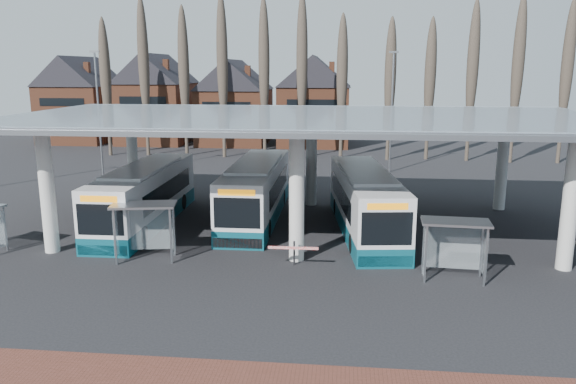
# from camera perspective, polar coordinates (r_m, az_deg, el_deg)

# --- Properties ---
(ground) EXTENTS (140.00, 140.00, 0.00)m
(ground) POSITION_cam_1_polar(r_m,az_deg,el_deg) (24.16, 0.34, -8.85)
(ground) COLOR black
(ground) RESTS_ON ground
(station_canopy) EXTENTS (32.00, 16.00, 6.34)m
(station_canopy) POSITION_cam_1_polar(r_m,az_deg,el_deg) (30.64, 1.80, 6.65)
(station_canopy) COLOR silver
(station_canopy) RESTS_ON ground
(poplar_row) EXTENTS (45.10, 1.10, 14.50)m
(poplar_row) POSITION_cam_1_polar(r_m,az_deg,el_deg) (55.45, 3.72, 12.42)
(poplar_row) COLOR #473D33
(poplar_row) RESTS_ON ground
(townhouse_row) EXTENTS (36.80, 10.30, 12.25)m
(townhouse_row) POSITION_cam_1_polar(r_m,az_deg,el_deg) (68.84, -9.36, 9.92)
(townhouse_row) COLOR brown
(townhouse_row) RESTS_ON ground
(lamp_post_a) EXTENTS (0.80, 0.16, 10.17)m
(lamp_post_a) POSITION_cam_1_polar(r_m,az_deg,el_deg) (48.89, -18.68, 7.77)
(lamp_post_a) COLOR slate
(lamp_post_a) RESTS_ON ground
(lamp_post_b) EXTENTS (0.80, 0.16, 10.17)m
(lamp_post_b) POSITION_cam_1_polar(r_m,az_deg,el_deg) (48.68, 10.48, 8.19)
(lamp_post_b) COLOR slate
(lamp_post_b) RESTS_ON ground
(bus_0) EXTENTS (2.67, 12.07, 3.35)m
(bus_0) POSITION_cam_1_polar(r_m,az_deg,el_deg) (33.22, -14.32, -0.46)
(bus_0) COLOR silver
(bus_0) RESTS_ON ground
(bus_1) EXTENTS (2.69, 12.29, 3.41)m
(bus_1) POSITION_cam_1_polar(r_m,az_deg,el_deg) (33.43, -3.23, 0.05)
(bus_1) COLOR silver
(bus_1) RESTS_ON ground
(bus_2) EXTENTS (4.08, 12.38, 3.38)m
(bus_2) POSITION_cam_1_polar(r_m,az_deg,el_deg) (31.03, 7.82, -1.06)
(bus_2) COLOR silver
(bus_2) RESTS_ON ground
(shelter_1) EXTENTS (3.12, 1.94, 2.70)m
(shelter_1) POSITION_cam_1_polar(r_m,az_deg,el_deg) (26.89, -14.34, -2.62)
(shelter_1) COLOR gray
(shelter_1) RESTS_ON ground
(shelter_2) EXTENTS (2.88, 1.59, 2.59)m
(shelter_2) POSITION_cam_1_polar(r_m,az_deg,el_deg) (24.64, 16.56, -4.32)
(shelter_2) COLOR gray
(shelter_2) RESTS_ON ground
(barrier) EXTENTS (2.25, 0.62, 1.12)m
(barrier) POSITION_cam_1_polar(r_m,az_deg,el_deg) (25.20, 0.55, -5.83)
(barrier) COLOR black
(barrier) RESTS_ON ground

